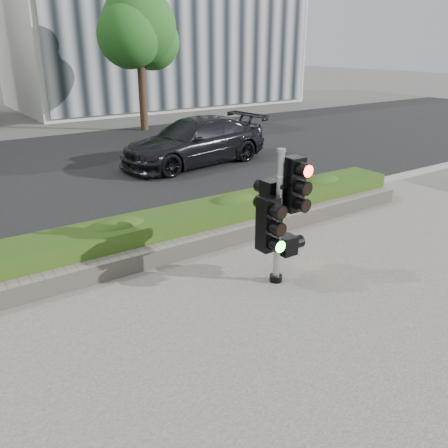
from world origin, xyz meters
name	(u,v)px	position (x,y,z in m)	size (l,w,h in m)	color
ground	(250,295)	(0.00, 0.00, 0.00)	(120.00, 120.00, 0.00)	#51514C
sidewalk	(370,375)	(0.00, -2.50, 0.01)	(16.00, 11.00, 0.03)	#9E9389
road	(65,170)	(0.00, 10.00, 0.01)	(60.00, 13.00, 0.02)	black
curb	(162,233)	(0.00, 3.15, 0.06)	(60.00, 0.25, 0.12)	gray
stone_wall	(191,246)	(0.00, 1.90, 0.20)	(12.00, 0.32, 0.34)	gray
hedge	(175,228)	(0.00, 2.55, 0.37)	(12.00, 1.00, 0.68)	#4E7A25
building_right	(153,9)	(11.00, 25.00, 6.00)	(18.00, 10.00, 12.00)	#B7B7B2
tree_right	(138,29)	(5.48, 15.55, 4.48)	(4.10, 3.58, 6.53)	black
traffic_signal	(279,210)	(0.68, 0.13, 1.32)	(0.80, 0.58, 2.34)	black
car_dark	(195,141)	(3.96, 8.30, 0.80)	(2.17, 5.35, 1.55)	black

